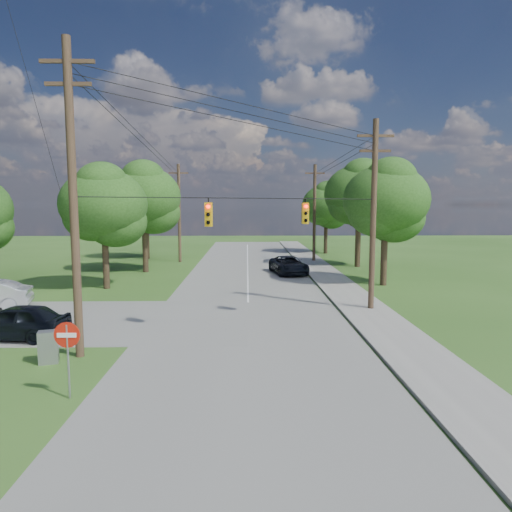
{
  "coord_description": "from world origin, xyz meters",
  "views": [
    {
      "loc": [
        1.95,
        -17.02,
        5.9
      ],
      "look_at": [
        2.38,
        5.0,
        3.42
      ],
      "focal_mm": 32.0,
      "sensor_mm": 36.0,
      "label": 1
    }
  ],
  "objects_px": {
    "car_cross_dark": "(16,322)",
    "do_not_enter_sign": "(67,343)",
    "pole_north_w": "(179,212)",
    "pole_sw": "(73,196)",
    "pole_north_e": "(314,212)",
    "control_cabinet": "(48,347)",
    "pole_ne": "(373,213)",
    "car_main_north": "(289,265)"
  },
  "relations": [
    {
      "from": "car_main_north",
      "to": "pole_ne",
      "type": "bearing_deg",
      "value": -86.08
    },
    {
      "from": "pole_ne",
      "to": "car_main_north",
      "type": "height_order",
      "value": "pole_ne"
    },
    {
      "from": "car_cross_dark",
      "to": "do_not_enter_sign",
      "type": "xyz_separation_m",
      "value": [
        4.69,
        -6.21,
        0.93
      ]
    },
    {
      "from": "pole_north_e",
      "to": "car_main_north",
      "type": "xyz_separation_m",
      "value": [
        -3.4,
        -8.55,
        -4.35
      ]
    },
    {
      "from": "car_main_north",
      "to": "control_cabinet",
      "type": "height_order",
      "value": "car_main_north"
    },
    {
      "from": "pole_ne",
      "to": "control_cabinet",
      "type": "bearing_deg",
      "value": -149.88
    },
    {
      "from": "do_not_enter_sign",
      "to": "pole_sw",
      "type": "bearing_deg",
      "value": 106.06
    },
    {
      "from": "pole_sw",
      "to": "control_cabinet",
      "type": "distance_m",
      "value": 5.74
    },
    {
      "from": "pole_north_w",
      "to": "car_cross_dark",
      "type": "height_order",
      "value": "pole_north_w"
    },
    {
      "from": "car_cross_dark",
      "to": "pole_north_e",
      "type": "bearing_deg",
      "value": 152.78
    },
    {
      "from": "pole_north_w",
      "to": "do_not_enter_sign",
      "type": "bearing_deg",
      "value": -87.44
    },
    {
      "from": "pole_ne",
      "to": "pole_north_w",
      "type": "relative_size",
      "value": 1.05
    },
    {
      "from": "pole_north_w",
      "to": "do_not_enter_sign",
      "type": "distance_m",
      "value": 33.72
    },
    {
      "from": "pole_ne",
      "to": "pole_north_e",
      "type": "relative_size",
      "value": 1.05
    },
    {
      "from": "pole_north_w",
      "to": "car_main_north",
      "type": "relative_size",
      "value": 1.86
    },
    {
      "from": "pole_sw",
      "to": "car_main_north",
      "type": "bearing_deg",
      "value": 64.37
    },
    {
      "from": "pole_north_e",
      "to": "do_not_enter_sign",
      "type": "xyz_separation_m",
      "value": [
        -12.4,
        -33.51,
        -3.39
      ]
    },
    {
      "from": "car_cross_dark",
      "to": "do_not_enter_sign",
      "type": "relative_size",
      "value": 1.91
    },
    {
      "from": "pole_north_e",
      "to": "car_cross_dark",
      "type": "relative_size",
      "value": 2.19
    },
    {
      "from": "pole_sw",
      "to": "pole_ne",
      "type": "relative_size",
      "value": 1.14
    },
    {
      "from": "control_cabinet",
      "to": "do_not_enter_sign",
      "type": "relative_size",
      "value": 0.51
    },
    {
      "from": "pole_sw",
      "to": "pole_north_w",
      "type": "bearing_deg",
      "value": 90.77
    },
    {
      "from": "pole_sw",
      "to": "car_main_north",
      "type": "height_order",
      "value": "pole_sw"
    },
    {
      "from": "pole_sw",
      "to": "pole_north_e",
      "type": "bearing_deg",
      "value": 65.48
    },
    {
      "from": "pole_north_w",
      "to": "do_not_enter_sign",
      "type": "relative_size",
      "value": 4.19
    },
    {
      "from": "car_cross_dark",
      "to": "pole_north_w",
      "type": "bearing_deg",
      "value": 178.16
    },
    {
      "from": "pole_sw",
      "to": "car_cross_dark",
      "type": "height_order",
      "value": "pole_sw"
    },
    {
      "from": "car_cross_dark",
      "to": "car_main_north",
      "type": "bearing_deg",
      "value": 148.7
    },
    {
      "from": "pole_ne",
      "to": "pole_north_e",
      "type": "xyz_separation_m",
      "value": [
        -0.0,
        22.0,
        -0.34
      ]
    },
    {
      "from": "pole_north_w",
      "to": "car_cross_dark",
      "type": "distance_m",
      "value": 27.82
    },
    {
      "from": "pole_north_w",
      "to": "control_cabinet",
      "type": "bearing_deg",
      "value": -90.92
    },
    {
      "from": "pole_sw",
      "to": "car_cross_dark",
      "type": "xyz_separation_m",
      "value": [
        -3.59,
        2.3,
        -5.42
      ]
    },
    {
      "from": "pole_sw",
      "to": "do_not_enter_sign",
      "type": "distance_m",
      "value": 6.05
    },
    {
      "from": "pole_north_e",
      "to": "control_cabinet",
      "type": "distance_m",
      "value": 33.89
    },
    {
      "from": "pole_north_w",
      "to": "car_main_north",
      "type": "xyz_separation_m",
      "value": [
        10.5,
        -8.55,
        -4.35
      ]
    },
    {
      "from": "pole_ne",
      "to": "control_cabinet",
      "type": "xyz_separation_m",
      "value": [
        -14.39,
        -8.35,
        -4.86
      ]
    },
    {
      "from": "pole_north_e",
      "to": "do_not_enter_sign",
      "type": "height_order",
      "value": "pole_north_e"
    },
    {
      "from": "pole_ne",
      "to": "do_not_enter_sign",
      "type": "xyz_separation_m",
      "value": [
        -12.4,
        -11.51,
        -3.73
      ]
    },
    {
      "from": "car_cross_dark",
      "to": "car_main_north",
      "type": "distance_m",
      "value": 23.22
    },
    {
      "from": "pole_ne",
      "to": "car_main_north",
      "type": "xyz_separation_m",
      "value": [
        -3.4,
        13.45,
        -4.69
      ]
    },
    {
      "from": "pole_sw",
      "to": "pole_north_w",
      "type": "xyz_separation_m",
      "value": [
        -0.4,
        29.6,
        -1.1
      ]
    },
    {
      "from": "car_cross_dark",
      "to": "pole_ne",
      "type": "bearing_deg",
      "value": 112.06
    }
  ]
}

